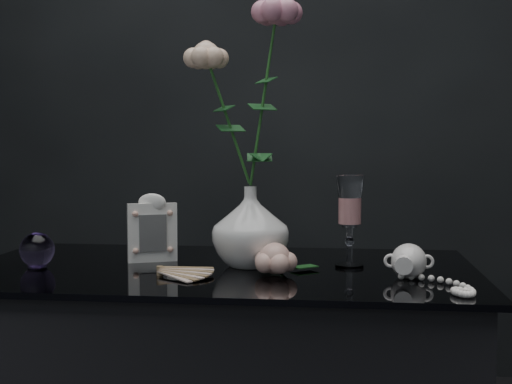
% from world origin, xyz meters
% --- Properties ---
extents(vase, '(0.20, 0.20, 0.17)m').
position_xyz_m(vase, '(0.06, 0.06, 0.85)').
color(vase, white).
rests_on(vase, table).
extents(wine_glass, '(0.07, 0.07, 0.19)m').
position_xyz_m(wine_glass, '(0.27, 0.08, 0.86)').
color(wine_glass, white).
rests_on(wine_glass, table).
extents(picture_frame, '(0.13, 0.12, 0.15)m').
position_xyz_m(picture_frame, '(-0.15, 0.10, 0.84)').
color(picture_frame, white).
rests_on(picture_frame, table).
extents(paperweight, '(0.08, 0.08, 0.07)m').
position_xyz_m(paperweight, '(-0.37, 0.00, 0.80)').
color(paperweight, '#9D7BC7').
rests_on(paperweight, table).
extents(paper_fan, '(0.25, 0.22, 0.02)m').
position_xyz_m(paper_fan, '(-0.10, -0.06, 0.77)').
color(paper_fan, '#FBECC9').
rests_on(paper_fan, table).
extents(loose_rose, '(0.17, 0.20, 0.06)m').
position_xyz_m(loose_rose, '(0.12, -0.03, 0.79)').
color(loose_rose, '#FFB8A4').
rests_on(loose_rose, table).
extents(pearl_jar, '(0.24, 0.25, 0.07)m').
position_xyz_m(pearl_jar, '(0.38, -0.02, 0.80)').
color(pearl_jar, white).
rests_on(pearl_jar, table).
extents(roses, '(0.22, 0.13, 0.45)m').
position_xyz_m(roses, '(0.06, 0.06, 1.13)').
color(roses, '#FFC6A3').
rests_on(roses, vase).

